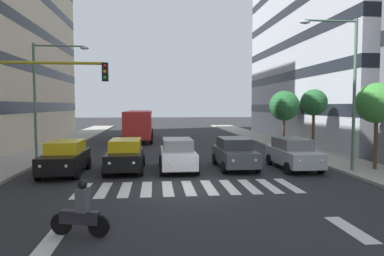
% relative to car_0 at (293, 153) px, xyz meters
% --- Properties ---
extents(ground_plane, '(180.00, 180.00, 0.00)m').
position_rel_car_0_xyz_m(ground_plane, '(6.28, 3.87, -0.89)').
color(ground_plane, '#262628').
extents(building_left_block_0, '(10.15, 25.24, 22.60)m').
position_rel_car_0_xyz_m(building_left_block_0, '(-10.48, -15.02, 10.42)').
color(building_left_block_0, '#ADB2BC').
rests_on(building_left_block_0, ground_plane).
extents(crosswalk_markings, '(9.45, 2.80, 0.01)m').
position_rel_car_0_xyz_m(crosswalk_markings, '(6.28, 3.87, -0.88)').
color(crosswalk_markings, silver).
rests_on(crosswalk_markings, ground_plane).
extents(lane_arrow_0, '(0.50, 2.20, 0.01)m').
position_rel_car_0_xyz_m(lane_arrow_0, '(2.12, 9.37, -0.88)').
color(lane_arrow_0, silver).
rests_on(lane_arrow_0, ground_plane).
extents(lane_arrow_1, '(0.50, 2.20, 0.01)m').
position_rel_car_0_xyz_m(lane_arrow_1, '(10.44, 9.37, -0.88)').
color(lane_arrow_1, silver).
rests_on(lane_arrow_1, ground_plane).
extents(car_0, '(2.02, 4.44, 1.72)m').
position_rel_car_0_xyz_m(car_0, '(0.00, 0.00, 0.00)').
color(car_0, '#B2B7BC').
rests_on(car_0, ground_plane).
extents(car_1, '(2.02, 4.44, 1.72)m').
position_rel_car_0_xyz_m(car_1, '(3.23, -0.54, 0.00)').
color(car_1, '#474C51').
rests_on(car_1, ground_plane).
extents(car_2, '(2.02, 4.44, 1.72)m').
position_rel_car_0_xyz_m(car_2, '(6.47, -0.33, 0.00)').
color(car_2, silver).
rests_on(car_2, ground_plane).
extents(car_3, '(2.02, 4.44, 1.72)m').
position_rel_car_0_xyz_m(car_3, '(9.32, -0.37, 0.00)').
color(car_3, black).
rests_on(car_3, ground_plane).
extents(car_4, '(2.02, 4.44, 1.72)m').
position_rel_car_0_xyz_m(car_4, '(12.35, 0.16, 0.00)').
color(car_4, black).
rests_on(car_4, ground_plane).
extents(bus_behind_traffic, '(2.78, 10.50, 3.00)m').
position_rel_car_0_xyz_m(bus_behind_traffic, '(9.32, -17.14, 0.97)').
color(bus_behind_traffic, red).
rests_on(bus_behind_traffic, ground_plane).
extents(motorcycle_with_rider, '(1.66, 0.56, 1.57)m').
position_rel_car_0_xyz_m(motorcycle_with_rider, '(9.73, 9.07, -0.24)').
color(motorcycle_with_rider, black).
rests_on(motorcycle_with_rider, ground_plane).
extents(traffic_light_gantry, '(4.67, 0.36, 5.50)m').
position_rel_car_0_xyz_m(traffic_light_gantry, '(12.86, 3.81, 2.84)').
color(traffic_light_gantry, '#AD991E').
rests_on(traffic_light_gantry, ground_plane).
extents(street_lamp_left, '(3.12, 0.28, 7.88)m').
position_rel_car_0_xyz_m(street_lamp_left, '(-2.17, 1.48, 4.05)').
color(street_lamp_left, '#4C6B56').
rests_on(street_lamp_left, sidewalk_left).
extents(street_lamp_right, '(3.46, 0.28, 7.29)m').
position_rel_car_0_xyz_m(street_lamp_right, '(14.62, -4.16, 3.77)').
color(street_lamp_right, '#4C6B56').
rests_on(street_lamp_right, sidewalk_right).
extents(street_tree_0, '(2.15, 2.15, 4.62)m').
position_rel_car_0_xyz_m(street_tree_0, '(-4.02, 1.32, 2.79)').
color(street_tree_0, '#513823').
rests_on(street_tree_0, sidewalk_left).
extents(street_tree_1, '(1.90, 1.90, 4.58)m').
position_rel_car_0_xyz_m(street_tree_1, '(-3.69, -5.32, 2.86)').
color(street_tree_1, '#513823').
rests_on(street_tree_1, sidewalk_left).
extents(street_tree_2, '(2.70, 2.70, 4.75)m').
position_rel_car_0_xyz_m(street_tree_2, '(-3.94, -11.70, 2.65)').
color(street_tree_2, '#513823').
rests_on(street_tree_2, sidewalk_left).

